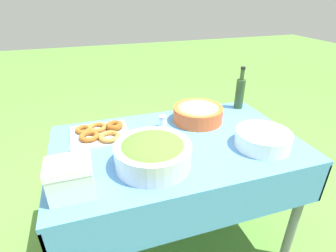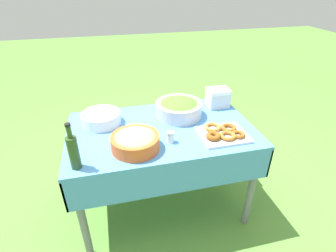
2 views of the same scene
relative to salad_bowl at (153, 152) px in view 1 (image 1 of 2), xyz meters
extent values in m
plane|color=#568C38|center=(0.17, 0.15, -0.80)|extent=(14.00, 14.00, 0.00)
cube|color=#4C8CD1|center=(0.17, 0.15, -0.08)|extent=(1.28, 0.78, 0.02)
cube|color=#4C8CD1|center=(0.17, -0.23, -0.20)|extent=(1.28, 0.01, 0.22)
cube|color=#4C8CD1|center=(0.17, 0.54, -0.20)|extent=(1.28, 0.01, 0.22)
cube|color=#4C8CD1|center=(-0.46, 0.15, -0.20)|extent=(0.01, 0.78, 0.22)
cube|color=#4C8CD1|center=(0.80, 0.15, -0.20)|extent=(0.01, 0.78, 0.22)
cylinder|color=slate|center=(0.75, -0.18, -0.45)|extent=(0.05, 0.05, 0.71)
cylinder|color=slate|center=(-0.41, 0.48, -0.45)|extent=(0.05, 0.05, 0.71)
cylinder|color=slate|center=(0.75, 0.48, -0.45)|extent=(0.05, 0.05, 0.71)
cylinder|color=silver|center=(0.00, 0.00, -0.01)|extent=(0.35, 0.35, 0.11)
ellipsoid|color=#51892D|center=(0.00, 0.00, 0.03)|extent=(0.30, 0.30, 0.07)
cylinder|color=#E05B28|center=(0.37, 0.35, -0.02)|extent=(0.30, 0.30, 0.09)
ellipsoid|color=tan|center=(0.37, 0.35, 0.01)|extent=(0.26, 0.26, 0.07)
cube|color=silver|center=(-0.21, 0.34, -0.06)|extent=(0.31, 0.26, 0.02)
torus|color=#B27533|center=(-0.16, 0.27, -0.04)|extent=(0.14, 0.14, 0.03)
torus|color=#93561E|center=(-0.26, 0.31, -0.04)|extent=(0.15, 0.15, 0.03)
torus|color=brown|center=(-0.12, 0.38, -0.03)|extent=(0.14, 0.14, 0.03)
torus|color=#A36628|center=(-0.22, 0.40, -0.04)|extent=(0.14, 0.14, 0.03)
torus|color=#93561E|center=(-0.29, 0.40, -0.04)|extent=(0.13, 0.13, 0.02)
cylinder|color=white|center=(0.57, -0.02, -0.06)|extent=(0.27, 0.27, 0.01)
cylinder|color=white|center=(0.57, -0.02, -0.05)|extent=(0.27, 0.27, 0.01)
cylinder|color=white|center=(0.57, -0.02, -0.04)|extent=(0.27, 0.27, 0.01)
cylinder|color=white|center=(0.57, -0.02, -0.02)|extent=(0.27, 0.27, 0.01)
cylinder|color=white|center=(0.57, -0.02, -0.01)|extent=(0.27, 0.27, 0.01)
cylinder|color=white|center=(0.57, -0.02, 0.00)|extent=(0.27, 0.27, 0.01)
cylinder|color=white|center=(0.57, -0.02, 0.01)|extent=(0.27, 0.27, 0.01)
cylinder|color=#2D4723|center=(0.72, 0.45, 0.03)|extent=(0.06, 0.06, 0.20)
cylinder|color=#2D4723|center=(0.72, 0.45, 0.16)|extent=(0.03, 0.03, 0.07)
cylinder|color=black|center=(0.72, 0.45, 0.21)|extent=(0.03, 0.03, 0.02)
cube|color=silver|center=(-0.35, -0.09, -0.01)|extent=(0.17, 0.13, 0.12)
cube|color=white|center=(-0.35, -0.09, 0.07)|extent=(0.17, 0.14, 0.03)
cylinder|color=white|center=(0.15, 0.34, -0.04)|extent=(0.04, 0.04, 0.06)
cylinder|color=silver|center=(0.15, 0.34, 0.00)|extent=(0.05, 0.05, 0.01)
camera|label=1|loc=(-0.24, -0.96, 0.65)|focal=28.00mm
camera|label=2|loc=(0.49, 1.69, 0.87)|focal=28.00mm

